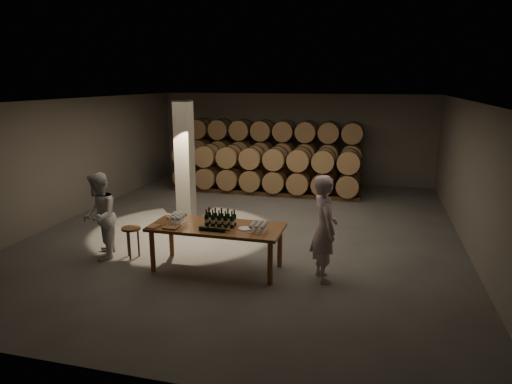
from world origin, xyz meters
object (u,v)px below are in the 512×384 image
(bottle_cluster, at_px, (220,220))
(stool, at_px, (131,233))
(tasting_table, at_px, (216,231))
(plate, at_px, (245,229))
(person_woman, at_px, (99,216))
(person_man, at_px, (324,228))
(notebook_near, at_px, (171,228))

(bottle_cluster, distance_m, stool, 2.07)
(tasting_table, distance_m, bottle_cluster, 0.24)
(plate, bearing_deg, person_woman, -179.66)
(plate, height_order, person_woman, person_woman)
(tasting_table, bearing_deg, plate, -4.58)
(plate, height_order, stool, plate)
(bottle_cluster, xyz_separation_m, person_man, (2.01, 0.02, -0.01))
(bottle_cluster, distance_m, notebook_near, 0.96)
(person_man, bearing_deg, person_woman, 68.10)
(tasting_table, xyz_separation_m, person_woman, (-2.55, -0.07, 0.12))
(bottle_cluster, distance_m, person_woman, 2.63)
(stool, bearing_deg, bottle_cluster, -2.42)
(tasting_table, relative_size, stool, 3.90)
(person_man, bearing_deg, bottle_cluster, 67.31)
(tasting_table, xyz_separation_m, person_man, (2.09, 0.05, 0.21))
(stool, height_order, person_man, person_man)
(bottle_cluster, bearing_deg, person_woman, -177.94)
(bottle_cluster, distance_m, plate, 0.54)
(plate, distance_m, stool, 2.57)
(notebook_near, relative_size, person_woman, 0.14)
(stool, height_order, person_woman, person_woman)
(notebook_near, height_order, person_woman, person_woman)
(stool, bearing_deg, person_man, -0.89)
(bottle_cluster, relative_size, plate, 2.31)
(bottle_cluster, bearing_deg, person_man, 0.65)
(plate, bearing_deg, tasting_table, 175.42)
(tasting_table, distance_m, person_woman, 2.55)
(bottle_cluster, bearing_deg, stool, 177.58)
(notebook_near, distance_m, person_man, 2.91)
(plate, bearing_deg, person_man, 3.77)
(notebook_near, xyz_separation_m, stool, (-1.15, 0.48, -0.37))
(notebook_near, bearing_deg, person_man, 8.51)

